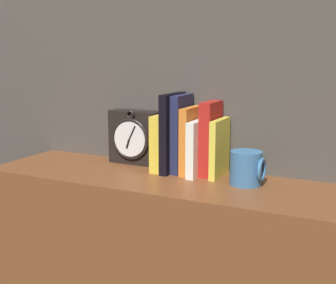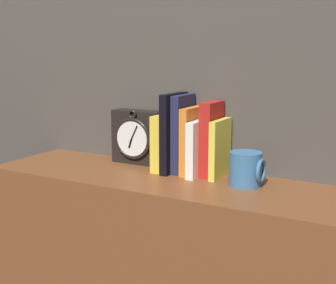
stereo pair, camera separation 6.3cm
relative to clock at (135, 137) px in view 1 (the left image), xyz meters
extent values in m
cube|color=#47423D|center=(0.19, 0.07, 0.46)|extent=(6.00, 0.05, 2.60)
cube|color=black|center=(0.00, 0.01, 0.00)|extent=(0.19, 0.06, 0.19)
torus|color=black|center=(0.00, -0.03, 0.00)|extent=(0.15, 0.01, 0.15)
cylinder|color=silver|center=(0.00, -0.04, 0.00)|extent=(0.12, 0.01, 0.12)
cube|color=black|center=(-0.01, -0.04, -0.02)|extent=(0.02, 0.00, 0.03)
cube|color=black|center=(0.01, -0.04, 0.02)|extent=(0.03, 0.00, 0.05)
torus|color=black|center=(0.00, -0.03, 0.08)|extent=(0.03, 0.01, 0.03)
cube|color=yellow|center=(0.13, -0.03, 0.00)|extent=(0.04, 0.14, 0.19)
cube|color=black|center=(0.16, -0.04, 0.03)|extent=(0.03, 0.15, 0.26)
cube|color=#202449|center=(0.19, -0.02, 0.03)|extent=(0.03, 0.12, 0.25)
cube|color=orange|center=(0.23, -0.03, 0.01)|extent=(0.03, 0.13, 0.21)
cube|color=white|center=(0.26, -0.04, -0.01)|extent=(0.03, 0.15, 0.18)
cube|color=#AD1E19|center=(0.29, -0.02, 0.02)|extent=(0.04, 0.11, 0.23)
cube|color=yellow|center=(0.32, -0.03, 0.00)|extent=(0.02, 0.13, 0.18)
cylinder|color=teal|center=(0.43, -0.08, -0.04)|extent=(0.09, 0.09, 0.10)
torus|color=teal|center=(0.47, -0.08, -0.04)|extent=(0.01, 0.07, 0.07)
camera|label=1|loc=(0.82, -1.38, 0.30)|focal=50.00mm
camera|label=2|loc=(0.87, -1.36, 0.30)|focal=50.00mm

